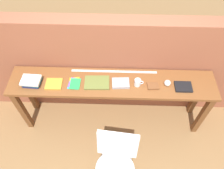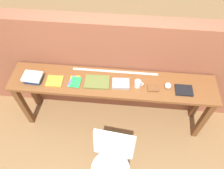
% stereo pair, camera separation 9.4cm
% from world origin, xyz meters
% --- Properties ---
extents(ground_plane, '(40.00, 40.00, 0.00)m').
position_xyz_m(ground_plane, '(0.00, 0.00, 0.00)').
color(ground_plane, olive).
extents(brick_wall_back, '(6.00, 0.20, 1.53)m').
position_xyz_m(brick_wall_back, '(0.00, 0.64, 0.76)').
color(brick_wall_back, '#935138').
rests_on(brick_wall_back, ground).
extents(sideboard, '(2.50, 0.44, 0.88)m').
position_xyz_m(sideboard, '(0.00, 0.30, 0.74)').
color(sideboard, brown).
rests_on(sideboard, ground).
extents(chair_white_moulded, '(0.49, 0.50, 0.89)m').
position_xyz_m(chair_white_moulded, '(0.07, -0.52, 0.53)').
color(chair_white_moulded, white).
rests_on(chair_white_moulded, ground).
extents(book_stack_leftmost, '(0.23, 0.19, 0.09)m').
position_xyz_m(book_stack_leftmost, '(-0.95, 0.25, 0.92)').
color(book_stack_leftmost, navy).
rests_on(book_stack_leftmost, sideboard).
extents(magazine_cycling, '(0.20, 0.17, 0.02)m').
position_xyz_m(magazine_cycling, '(-0.69, 0.25, 0.89)').
color(magazine_cycling, gold).
rests_on(magazine_cycling, sideboard).
extents(pamphlet_pile_colourful, '(0.15, 0.19, 0.01)m').
position_xyz_m(pamphlet_pile_colourful, '(-0.45, 0.26, 0.89)').
color(pamphlet_pile_colourful, '#3399D8').
rests_on(pamphlet_pile_colourful, sideboard).
extents(book_open_centre, '(0.30, 0.21, 0.02)m').
position_xyz_m(book_open_centre, '(-0.18, 0.28, 0.89)').
color(book_open_centre, olive).
rests_on(book_open_centre, sideboard).
extents(book_grey_hardcover, '(0.21, 0.16, 0.03)m').
position_xyz_m(book_grey_hardcover, '(0.10, 0.28, 0.90)').
color(book_grey_hardcover, '#9E9EA3').
rests_on(book_grey_hardcover, sideboard).
extents(mug, '(0.11, 0.08, 0.09)m').
position_xyz_m(mug, '(0.30, 0.27, 0.92)').
color(mug, white).
rests_on(mug, sideboard).
extents(leather_journal_brown, '(0.14, 0.11, 0.02)m').
position_xyz_m(leather_journal_brown, '(0.48, 0.25, 0.89)').
color(leather_journal_brown, brown).
rests_on(leather_journal_brown, sideboard).
extents(sports_ball_small, '(0.08, 0.08, 0.08)m').
position_xyz_m(sports_ball_small, '(0.65, 0.28, 0.92)').
color(sports_ball_small, silver).
rests_on(sports_ball_small, sideboard).
extents(book_repair_rightmost, '(0.20, 0.15, 0.02)m').
position_xyz_m(book_repair_rightmost, '(0.84, 0.25, 0.89)').
color(book_repair_rightmost, black).
rests_on(book_repair_rightmost, sideboard).
extents(ruler_metal_back_edge, '(1.06, 0.03, 0.00)m').
position_xyz_m(ruler_metal_back_edge, '(0.02, 0.47, 0.88)').
color(ruler_metal_back_edge, silver).
rests_on(ruler_metal_back_edge, sideboard).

